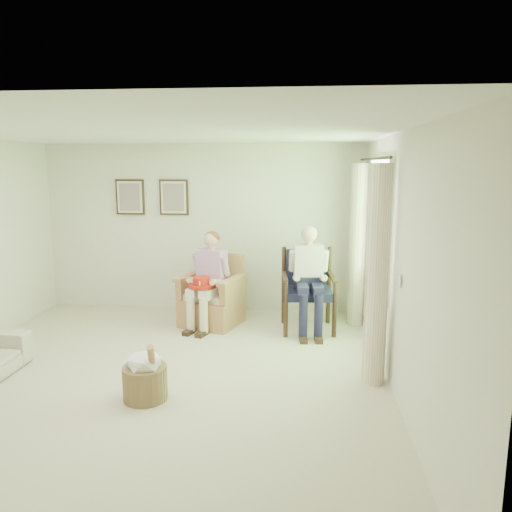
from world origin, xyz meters
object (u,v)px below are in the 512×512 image
Objects in this scene: person_wicker at (210,273)px; person_dark at (309,271)px; red_hat at (202,283)px; wood_armchair at (308,286)px; wicker_armchair at (212,302)px; hatbox at (145,375)px.

person_wicker is 0.93× the size of person_dark.
red_hat is (-1.46, -0.10, -0.18)m from person_dark.
red_hat is at bearing -94.42° from person_wicker.
person_dark is (0.00, -0.18, 0.26)m from wood_armchair.
wood_armchair is 0.31m from person_dark.
person_wicker is (-0.00, -0.13, 0.46)m from wicker_armchair.
wood_armchair is 1.49m from red_hat.
person_wicker is 0.23m from red_hat.
wicker_armchair is 0.70× the size of person_dark.
person_dark is 2.25× the size of hatbox.
person_dark reaches higher than hatbox.
red_hat is at bearing -174.44° from wood_armchair.
wicker_armchair is 2.43m from hatbox.
hatbox is (-1.60, -2.18, -0.61)m from person_dark.
red_hat is 0.57× the size of hatbox.
person_wicker is 2.35m from hatbox.
red_hat is at bearing -85.81° from wicker_armchair.
person_dark is 1.47m from red_hat.
wood_armchair is 0.76× the size of person_dark.
person_dark is (1.38, -0.23, 0.54)m from wicker_armchair.
person_wicker is at bearing 67.73° from red_hat.
wicker_armchair is 1.50m from person_dark.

